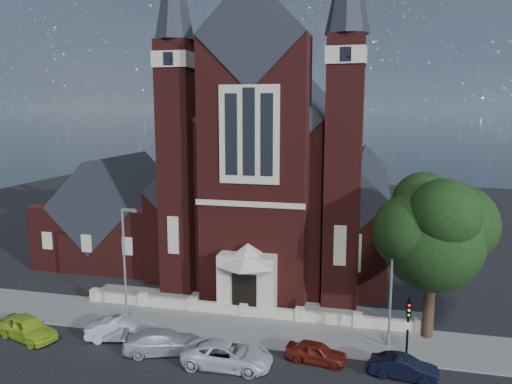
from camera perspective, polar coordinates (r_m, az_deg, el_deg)
ground at (r=44.84m, az=1.50°, el=-9.83°), size 120.00×120.00×0.00m
pavement_strip at (r=35.37m, az=-2.18°, el=-15.29°), size 60.00×5.00×0.12m
forecourt_paving at (r=38.91m, az=-0.55°, el=-12.90°), size 26.00×3.00×0.14m
forecourt_wall at (r=37.13m, az=-1.32°, el=-14.04°), size 24.00×0.40×0.90m
church at (r=50.56m, az=3.42°, el=1.91°), size 20.01×34.90×29.20m
parish_hall at (r=51.98m, az=-15.29°, el=-2.88°), size 12.00×12.20×10.24m
street_tree at (r=33.28m, az=19.80°, el=-4.74°), size 6.40×6.60×10.70m
street_lamp_left at (r=36.15m, az=-14.71°, el=-7.25°), size 1.16×0.22×8.09m
street_lamp_right at (r=32.10m, az=15.37°, el=-9.42°), size 1.16×0.22×8.09m
traffic_signal at (r=31.39m, az=17.00°, el=-13.88°), size 0.28×0.42×4.00m
car_lime_van at (r=36.74m, az=-24.69°, el=-13.89°), size 4.87×3.13×1.54m
car_silver_a at (r=34.60m, az=-15.21°, el=-14.92°), size 4.55×2.47×1.42m
car_silver_b at (r=32.43m, az=-10.57°, el=-16.46°), size 5.29×3.54×1.42m
car_white_suv at (r=30.44m, az=-3.26°, el=-18.07°), size 5.32×2.53×1.47m
car_dark_red at (r=31.11m, az=6.92°, el=-17.74°), size 3.77×1.92×1.23m
car_navy at (r=30.48m, az=16.55°, el=-18.68°), size 3.86×1.72×1.23m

